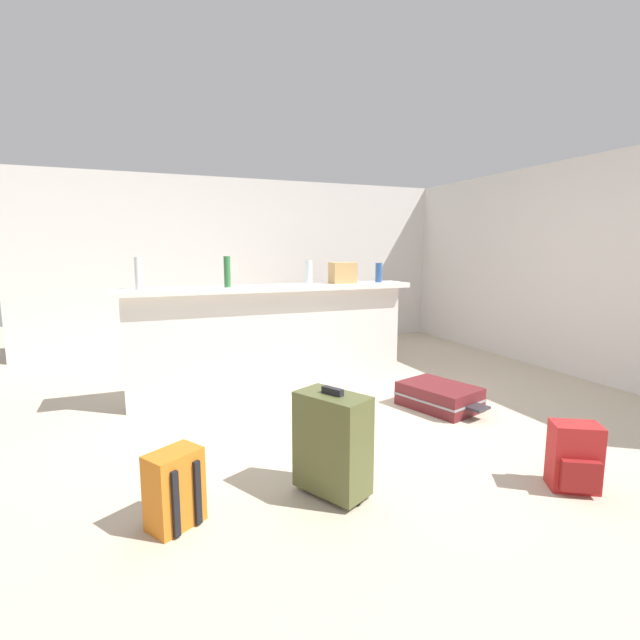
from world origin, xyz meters
TOP-DOWN VIEW (x-y plane):
  - ground_plane at (0.00, 0.00)m, footprint 13.00×13.00m
  - wall_back at (0.00, 3.05)m, footprint 6.60×0.10m
  - wall_right at (3.05, 0.30)m, footprint 0.10×6.00m
  - partition_half_wall at (-0.45, 0.55)m, footprint 2.80×0.20m
  - bar_countertop at (-0.45, 0.55)m, footprint 2.96×0.40m
  - bottle_white at (-1.68, 0.58)m, footprint 0.07×0.07m
  - bottle_green at (-0.90, 0.50)m, footprint 0.06×0.06m
  - bottle_clear at (-0.06, 0.54)m, footprint 0.07×0.07m
  - bottle_blue at (0.75, 0.55)m, footprint 0.07×0.07m
  - grocery_bag at (0.32, 0.55)m, footprint 0.26×0.18m
  - dining_table at (0.91, 1.95)m, footprint 1.10×0.80m
  - dining_chair_near_partition at (0.84, 1.47)m, footprint 0.43×0.43m
  - dining_chair_far_side at (0.99, 2.54)m, footprint 0.45×0.45m
  - suitcase_flat_maroon at (0.87, -0.44)m, footprint 0.67×0.89m
  - suitcase_upright_olive at (-0.67, -1.48)m, footprint 0.42×0.50m
  - backpack_red at (0.74, -1.99)m, footprint 0.33×0.33m
  - backpack_orange at (-1.59, -1.45)m, footprint 0.33×0.33m

SIDE VIEW (x-z plane):
  - ground_plane at x=0.00m, z-range -0.05..0.00m
  - suitcase_flat_maroon at x=0.87m, z-range 0.00..0.22m
  - backpack_red at x=0.74m, z-range -0.01..0.41m
  - backpack_orange at x=-1.59m, z-range -0.01..0.41m
  - suitcase_upright_olive at x=-0.67m, z-range 0.00..0.67m
  - dining_chair_near_partition at x=0.84m, z-range 0.05..0.98m
  - dining_chair_far_side at x=0.99m, z-range 0.05..0.98m
  - partition_half_wall at x=-0.45m, z-range 0.00..1.07m
  - dining_table at x=0.91m, z-range 0.28..1.02m
  - bar_countertop at x=-0.45m, z-range 1.07..1.12m
  - bottle_blue at x=0.75m, z-range 1.12..1.33m
  - grocery_bag at x=0.32m, z-range 1.12..1.34m
  - bottle_clear at x=-0.06m, z-range 1.12..1.36m
  - wall_back at x=0.00m, z-range 0.00..2.50m
  - wall_right at x=3.05m, z-range 0.00..2.50m
  - bottle_white at x=-1.68m, z-range 1.12..1.40m
  - bottle_green at x=-0.90m, z-range 1.12..1.41m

